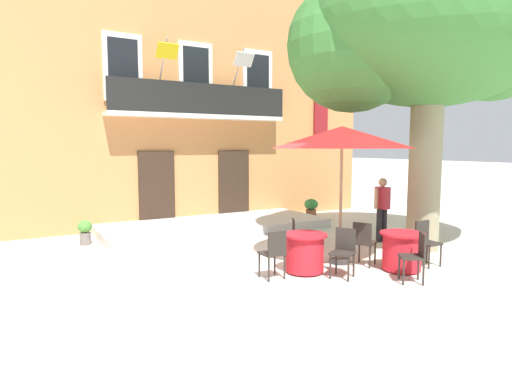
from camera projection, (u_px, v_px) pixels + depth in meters
name	position (u px, v px, depth m)	size (l,w,h in m)	color
ground_plane	(248.00, 263.00, 9.18)	(120.00, 120.00, 0.00)	beige
building_facade	(174.00, 109.00, 15.26)	(13.00, 5.09, 7.50)	#CC844C
entrance_step_platform	(215.00, 226.00, 12.78)	(6.50, 2.67, 0.25)	silver
plane_tree	(426.00, 34.00, 9.89)	(6.07, 5.33, 6.90)	gray
cafe_table_near_tree	(402.00, 251.00, 8.58)	(0.86, 0.86, 0.76)	red
cafe_chair_near_tree_0	(416.00, 254.00, 7.82)	(0.56, 0.56, 0.91)	#2D2823
cafe_chair_near_tree_1	(426.00, 240.00, 8.98)	(0.41, 0.41, 0.91)	#2D2823
cafe_chair_near_tree_2	(364.00, 240.00, 8.90)	(0.54, 0.54, 0.91)	#2D2823
cafe_table_middle	(305.00, 253.00, 8.46)	(0.86, 0.86, 0.76)	red
cafe_chair_middle_0	(274.00, 251.00, 8.01)	(0.40, 0.40, 0.91)	#2D2823
cafe_chair_middle_1	(344.00, 249.00, 8.16)	(0.55, 0.55, 0.91)	#2D2823
cafe_chair_middle_2	(298.00, 237.00, 9.20)	(0.55, 0.55, 0.91)	#2D2823
cafe_umbrella	(342.00, 138.00, 8.93)	(2.90, 2.90, 2.85)	#997A56
ground_planter_left	(85.00, 231.00, 10.85)	(0.34, 0.34, 0.62)	slate
ground_planter_right	(311.00, 208.00, 14.65)	(0.46, 0.46, 0.68)	#995638
pedestrian_near_entrance	(382.00, 206.00, 11.17)	(0.53, 0.38, 1.64)	#232328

